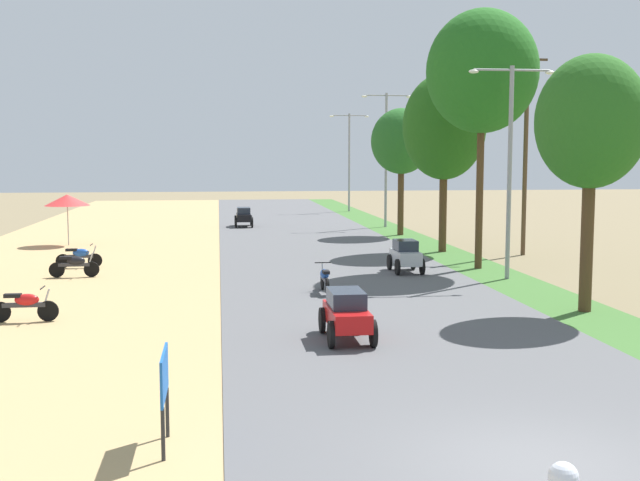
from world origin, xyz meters
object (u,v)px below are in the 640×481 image
at_px(streetlamp_near, 510,157).
at_px(car_sedan_red, 347,312).
at_px(streetlamp_mid, 386,151).
at_px(median_tree_fourth, 401,142).
at_px(vendor_umbrella, 67,200).
at_px(median_tree_nearest, 591,123).
at_px(median_tree_third, 444,127).
at_px(streetlamp_far, 349,155).
at_px(parked_motorbike_nearest, 25,304).
at_px(motorbike_ahead_second, 325,278).
at_px(utility_pole_near, 526,149).
at_px(street_signboard, 164,381).
at_px(car_sedan_black, 244,216).
at_px(parked_motorbike_second, 75,264).
at_px(parked_motorbike_third, 80,255).
at_px(median_tree_second, 482,72).
at_px(car_hatchback_silver, 406,255).

distance_m(streetlamp_near, car_sedan_red, 12.03).
xyz_separation_m(streetlamp_near, streetlamp_mid, (0.00, 21.28, 0.35)).
bearing_deg(median_tree_fourth, vendor_umbrella, -170.36).
height_order(median_tree_nearest, median_tree_third, median_tree_third).
height_order(median_tree_fourth, streetlamp_far, streetlamp_far).
bearing_deg(streetlamp_near, parked_motorbike_nearest, -160.10).
height_order(car_sedan_red, motorbike_ahead_second, car_sedan_red).
bearing_deg(utility_pole_near, streetlamp_mid, 103.28).
distance_m(parked_motorbike_nearest, street_signboard, 10.85).
height_order(vendor_umbrella, car_sedan_black, vendor_umbrella).
distance_m(vendor_umbrella, motorbike_ahead_second, 18.86).
relative_size(parked_motorbike_second, streetlamp_far, 0.23).
xyz_separation_m(parked_motorbike_second, street_signboard, (4.41, -17.90, 0.55)).
bearing_deg(street_signboard, median_tree_third, 64.96).
relative_size(street_signboard, motorbike_ahead_second, 0.83).
height_order(vendor_umbrella, median_tree_fourth, median_tree_fourth).
distance_m(parked_motorbike_third, street_signboard, 20.95).
relative_size(parked_motorbike_nearest, motorbike_ahead_second, 1.00).
height_order(median_tree_nearest, utility_pole_near, utility_pole_near).
bearing_deg(utility_pole_near, parked_motorbike_third, -173.56).
bearing_deg(vendor_umbrella, car_sedan_red, -64.57).
bearing_deg(parked_motorbike_third, utility_pole_near, 6.44).
distance_m(streetlamp_far, utility_pole_near, 28.50).
xyz_separation_m(parked_motorbike_third, streetlamp_mid, (15.83, 16.40, 4.24)).
bearing_deg(motorbike_ahead_second, parked_motorbike_nearest, -158.26).
relative_size(median_tree_second, motorbike_ahead_second, 5.58).
relative_size(parked_motorbike_nearest, street_signboard, 1.20).
distance_m(median_tree_nearest, median_tree_third, 14.38).
distance_m(street_signboard, median_tree_third, 26.70).
relative_size(street_signboard, vendor_umbrella, 0.59).
bearing_deg(motorbike_ahead_second, utility_pole_near, 41.86).
relative_size(parked_motorbike_nearest, median_tree_nearest, 0.25).
relative_size(street_signboard, utility_pole_near, 0.16).
bearing_deg(median_tree_second, median_tree_fourth, 90.23).
height_order(median_tree_fourth, motorbike_ahead_second, median_tree_fourth).
height_order(median_tree_third, motorbike_ahead_second, median_tree_third).
relative_size(median_tree_nearest, motorbike_ahead_second, 4.03).
bearing_deg(streetlamp_near, streetlamp_mid, 90.00).
xyz_separation_m(median_tree_second, car_hatchback_silver, (-3.13, -0.79, -6.96)).
xyz_separation_m(parked_motorbike_second, streetlamp_mid, (15.59, 18.92, 4.24)).
distance_m(streetlamp_far, car_sedan_red, 44.91).
xyz_separation_m(median_tree_second, car_sedan_black, (-8.62, 19.70, -6.97)).
bearing_deg(street_signboard, utility_pole_near, 57.22).
height_order(parked_motorbike_second, streetlamp_near, streetlamp_near).
relative_size(median_tree_third, streetlamp_far, 1.06).
bearing_deg(motorbike_ahead_second, median_tree_second, 36.05).
bearing_deg(vendor_umbrella, median_tree_nearest, -47.27).
bearing_deg(median_tree_second, parked_motorbike_second, -178.60).
distance_m(median_tree_third, motorbike_ahead_second, 13.59).
height_order(parked_motorbike_nearest, vendor_umbrella, vendor_umbrella).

